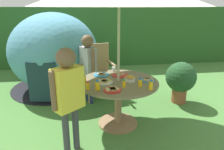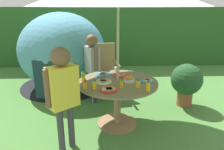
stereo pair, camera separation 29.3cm
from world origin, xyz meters
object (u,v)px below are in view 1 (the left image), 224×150
juice_bottle_mid_right (151,85)px  juice_bottle_center_back (84,80)px  wooden_chair (97,68)px  plate_center_front (120,75)px  dome_tent (54,52)px  cup_near (114,69)px  potted_plant (181,79)px  juice_bottle_far_right (83,77)px  juice_bottle_spot_a (88,86)px  plate_front_edge (101,74)px  juice_bottle_back_edge (140,83)px  child_in_grey_shirt (88,61)px  child_in_yellow_shirt (68,89)px  garden_table (118,93)px  plate_mid_left (148,80)px  snack_bowl (130,79)px  juice_bottle_spot_b (97,85)px  plate_near_left (105,82)px  juice_bottle_far_left (124,84)px  plate_near_right (112,90)px

juice_bottle_mid_right → juice_bottle_center_back: bearing=159.1°
wooden_chair → plate_center_front: bearing=-82.7°
dome_tent → cup_near: bearing=-39.9°
dome_tent → potted_plant: 2.59m
wooden_chair → juice_bottle_far_right: (-0.28, -1.02, 0.18)m
juice_bottle_spot_a → dome_tent: bearing=108.0°
plate_front_edge → juice_bottle_back_edge: bearing=-49.4°
child_in_grey_shirt → child_in_yellow_shirt: (-0.27, -1.37, 0.03)m
juice_bottle_far_right → juice_bottle_spot_a: bearing=-81.4°
garden_table → juice_bottle_far_right: bearing=168.0°
potted_plant → plate_mid_left: potted_plant is taller
garden_table → potted_plant: size_ratio=1.50×
snack_bowl → juice_bottle_spot_b: 0.55m
snack_bowl → plate_near_left: (-0.36, -0.01, -0.02)m
juice_bottle_mid_right → plate_near_left: bearing=148.4°
juice_bottle_far_left → juice_bottle_spot_a: (-0.47, -0.02, 0.00)m
child_in_yellow_shirt → plate_near_left: child_in_yellow_shirt is taller
plate_near_left → juice_bottle_far_left: bearing=-41.1°
snack_bowl → juice_bottle_spot_b: (-0.48, -0.26, 0.02)m
plate_front_edge → juice_bottle_center_back: juice_bottle_center_back is taller
juice_bottle_center_back → juice_bottle_back_edge: size_ratio=1.12×
juice_bottle_far_left → juice_bottle_far_right: (-0.53, 0.33, 0.01)m
garden_table → plate_near_right: (-0.13, -0.33, 0.19)m
child_in_yellow_shirt → juice_bottle_back_edge: (0.92, 0.30, -0.08)m
juice_bottle_spot_b → potted_plant: bearing=29.4°
snack_bowl → plate_mid_left: 0.26m
juice_bottle_mid_right → cup_near: (-0.35, 0.87, -0.03)m
potted_plant → child_in_yellow_shirt: child_in_yellow_shirt is taller
snack_bowl → potted_plant: bearing=29.6°
child_in_yellow_shirt → potted_plant: bearing=-8.3°
garden_table → wooden_chair: wooden_chair is taller
juice_bottle_far_right → juice_bottle_spot_a: 0.36m
juice_bottle_spot_b → dome_tent: bearing=110.8°
dome_tent → juice_bottle_mid_right: size_ratio=16.26×
snack_bowl → juice_bottle_far_left: juice_bottle_far_left is taller
juice_bottle_far_left → juice_bottle_spot_a: size_ratio=0.99×
juice_bottle_mid_right → plate_mid_left: bearing=79.3°
potted_plant → juice_bottle_center_back: bearing=-159.5°
child_in_yellow_shirt → plate_center_front: 1.09m
garden_table → juice_bottle_mid_right: size_ratio=8.59×
child_in_yellow_shirt → juice_bottle_far_right: child_in_yellow_shirt is taller
juice_bottle_spot_b → cup_near: size_ratio=1.96×
wooden_chair → juice_bottle_mid_right: 1.61m
dome_tent → plate_mid_left: dome_tent is taller
plate_near_left → cup_near: size_ratio=3.46×
plate_near_left → juice_bottle_spot_a: bearing=-136.6°
garden_table → wooden_chair: bearing=100.9°
child_in_yellow_shirt → plate_near_right: (0.53, 0.20, -0.12)m
juice_bottle_mid_right → child_in_grey_shirt: bearing=122.2°
plate_mid_left → cup_near: size_ratio=2.87×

